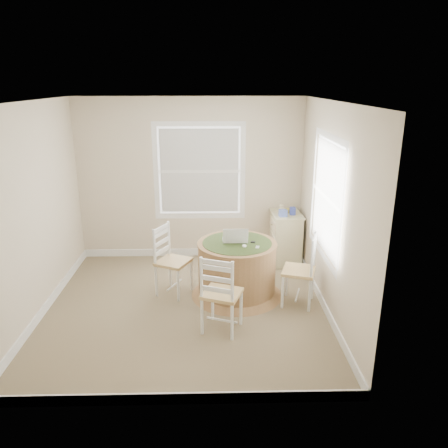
{
  "coord_description": "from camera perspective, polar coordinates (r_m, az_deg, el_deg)",
  "views": [
    {
      "loc": [
        0.37,
        -5.09,
        2.82
      ],
      "look_at": [
        0.51,
        0.45,
        1.0
      ],
      "focal_mm": 35.0,
      "sensor_mm": 36.0,
      "label": 1
    }
  ],
  "objects": [
    {
      "name": "phone",
      "position": [
        5.68,
        4.39,
        -3.07
      ],
      "size": [
        0.06,
        0.1,
        0.02
      ],
      "primitive_type": "cube",
      "rotation": [
        0.0,
        0.0,
        -0.23
      ],
      "color": "#B7BABF",
      "rests_on": "round_table"
    },
    {
      "name": "keys",
      "position": [
        5.84,
        3.81,
        -2.42
      ],
      "size": [
        0.07,
        0.06,
        0.02
      ],
      "primitive_type": "cube",
      "rotation": [
        0.0,
        0.0,
        -0.23
      ],
      "color": "black",
      "rests_on": "round_table"
    },
    {
      "name": "mouse",
      "position": [
        5.7,
        2.67,
        -2.87
      ],
      "size": [
        0.08,
        0.11,
        0.03
      ],
      "primitive_type": "ellipsoid",
      "rotation": [
        0.0,
        0.0,
        -0.23
      ],
      "color": "white",
      "rests_on": "round_table"
    },
    {
      "name": "chair_left",
      "position": [
        6.01,
        -6.62,
        -4.87
      ],
      "size": [
        0.54,
        0.55,
        0.95
      ],
      "primitive_type": null,
      "rotation": [
        0.0,
        0.0,
        1.12
      ],
      "color": "white",
      "rests_on": "ground"
    },
    {
      "name": "chair_right",
      "position": [
        5.78,
        9.73,
        -5.99
      ],
      "size": [
        0.51,
        0.52,
        0.95
      ],
      "primitive_type": null,
      "rotation": [
        0.0,
        0.0,
        -1.88
      ],
      "color": "white",
      "rests_on": "ground"
    },
    {
      "name": "box_yellow",
      "position": [
        7.03,
        8.67,
        1.74
      ],
      "size": [
        0.15,
        0.11,
        0.06
      ],
      "primitive_type": "cube",
      "rotation": [
        0.0,
        0.0,
        0.05
      ],
      "color": "gold",
      "rests_on": "corner_chest"
    },
    {
      "name": "room",
      "position": [
        5.47,
        -3.51,
        2.03
      ],
      "size": [
        3.64,
        3.64,
        2.64
      ],
      "color": "#877755",
      "rests_on": "ground"
    },
    {
      "name": "corner_chest",
      "position": [
        7.11,
        8.01,
        -1.78
      ],
      "size": [
        0.49,
        0.64,
        0.82
      ],
      "rotation": [
        0.0,
        0.0,
        0.05
      ],
      "color": "beige",
      "rests_on": "ground"
    },
    {
      "name": "box_blue",
      "position": [
        6.9,
        9.0,
        1.68
      ],
      "size": [
        0.08,
        0.08,
        0.12
      ],
      "primitive_type": "cube",
      "rotation": [
        0.0,
        0.0,
        0.05
      ],
      "color": "#3846A9",
      "rests_on": "corner_chest"
    },
    {
      "name": "chair_near",
      "position": [
        5.12,
        -0.28,
        -9.02
      ],
      "size": [
        0.53,
        0.52,
        0.95
      ],
      "primitive_type": null,
      "rotation": [
        0.0,
        0.0,
        2.78
      ],
      "color": "white",
      "rests_on": "ground"
    },
    {
      "name": "round_table",
      "position": [
        5.96,
        1.69,
        -5.58
      ],
      "size": [
        1.25,
        1.25,
        0.77
      ],
      "rotation": [
        0.0,
        0.0,
        -0.23
      ],
      "color": "#956843",
      "rests_on": "ground"
    },
    {
      "name": "cup_cream",
      "position": [
        7.12,
        7.45,
        2.14
      ],
      "size": [
        0.07,
        0.07,
        0.09
      ],
      "primitive_type": "cylinder",
      "color": "beige",
      "rests_on": "corner_chest"
    },
    {
      "name": "tissue_box",
      "position": [
        6.8,
        7.68,
        1.39
      ],
      "size": [
        0.13,
        0.13,
        0.1
      ],
      "primitive_type": "cube",
      "rotation": [
        0.0,
        0.0,
        0.05
      ],
      "color": "#566CC5",
      "rests_on": "corner_chest"
    },
    {
      "name": "laptop",
      "position": [
        5.86,
        1.46,
        -2.02
      ],
      "size": [
        0.33,
        0.29,
        0.23
      ],
      "rotation": [
        0.0,
        0.0,
        3.15
      ],
      "color": "white",
      "rests_on": "round_table"
    }
  ]
}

